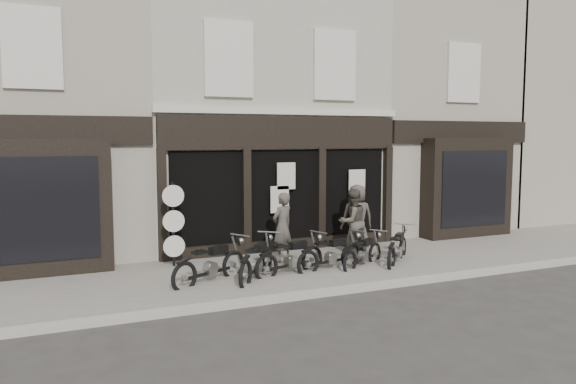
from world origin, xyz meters
name	(u,v)px	position (x,y,z in m)	size (l,w,h in m)	color
ground_plane	(334,278)	(0.00, 0.00, 0.00)	(90.00, 90.00, 0.00)	#2D2B28
pavement	(317,267)	(0.00, 0.90, 0.06)	(30.00, 4.20, 0.12)	#68625C
kerb	(361,288)	(0.00, -1.25, 0.07)	(30.00, 0.25, 0.13)	gray
central_building	(247,114)	(0.00, 5.95, 4.08)	(7.30, 6.22, 8.34)	#A29D8B
neighbour_left	(35,112)	(-6.35, 5.90, 4.04)	(5.60, 6.73, 8.34)	gray
neighbour_right	(408,118)	(6.35, 5.90, 4.04)	(5.60, 6.73, 8.34)	gray
filler_right	(562,119)	(14.50, 6.00, 4.10)	(11.00, 6.00, 8.20)	gray
motorcycle_0	(211,268)	(-2.88, 0.48, 0.42)	(2.02, 1.26, 1.05)	black
motorcycle_1	(257,264)	(-1.82, 0.37, 0.41)	(1.59, 1.80, 1.04)	black
motorcycle_2	(291,261)	(-0.92, 0.46, 0.40)	(2.05, 0.90, 1.01)	black
motorcycle_3	(331,257)	(0.16, 0.45, 0.39)	(2.03, 0.76, 0.99)	black
motorcycle_4	(363,255)	(1.07, 0.42, 0.36)	(1.72, 1.16, 0.91)	black
motorcycle_5	(397,251)	(2.08, 0.38, 0.40)	(1.66, 1.60, 0.99)	black
man_left	(282,227)	(-0.62, 1.63, 1.02)	(0.65, 0.43, 1.79)	#433D37
man_centre	(352,222)	(1.48, 1.66, 1.02)	(0.88, 0.68, 1.81)	#423E35
man_right	(357,217)	(1.89, 2.08, 1.06)	(0.92, 0.60, 1.88)	#413B36
advert_sign_post	(174,228)	(-3.32, 2.22, 1.09)	(0.54, 0.35, 2.23)	black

